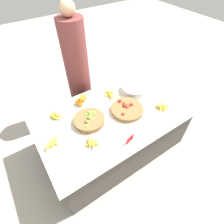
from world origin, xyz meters
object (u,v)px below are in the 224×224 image
(metal_bowl, at_px, (134,89))
(vendor_person, at_px, (78,71))
(tomato_basket, at_px, (127,109))
(price_sign, at_px, (130,139))
(lime_bowl, at_px, (89,120))

(metal_bowl, xyz_separation_m, vendor_person, (-0.52, 0.67, 0.12))
(metal_bowl, distance_m, vendor_person, 0.86)
(tomato_basket, relative_size, price_sign, 3.72)
(price_sign, height_order, vendor_person, vendor_person)
(price_sign, relative_size, vendor_person, 0.06)
(price_sign, bearing_deg, lime_bowl, 101.69)
(lime_bowl, relative_size, tomato_basket, 0.90)
(tomato_basket, xyz_separation_m, metal_bowl, (0.31, 0.25, 0.01))
(lime_bowl, xyz_separation_m, metal_bowl, (0.79, 0.15, 0.01))
(tomato_basket, height_order, price_sign, tomato_basket)
(lime_bowl, relative_size, metal_bowl, 1.06)
(tomato_basket, relative_size, metal_bowl, 1.18)
(tomato_basket, relative_size, vendor_person, 0.24)
(tomato_basket, bearing_deg, metal_bowl, 38.97)
(tomato_basket, bearing_deg, lime_bowl, 167.90)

